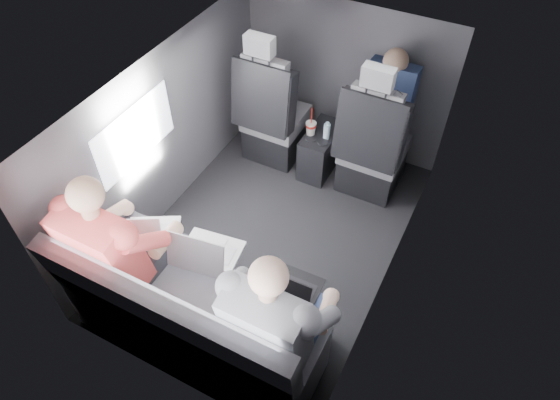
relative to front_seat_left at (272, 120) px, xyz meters
The scene contains 20 objects.
floor 1.03m from the front_seat_left, 61.81° to the right, with size 2.60×2.60×0.00m, color black.
ceiling 1.34m from the front_seat_left, 61.81° to the right, with size 2.60×2.60×0.00m, color #B2B2AD.
panel_left 0.99m from the front_seat_left, 118.19° to the right, with size 0.02×2.60×1.35m, color #56565B.
panel_right 1.61m from the front_seat_left, 31.88° to the right, with size 0.02×2.60×1.35m, color #56565B.
panel_front 0.70m from the front_seat_left, 45.65° to the left, with size 1.80×0.02×1.35m, color #56565B.
panel_back 2.20m from the front_seat_left, 78.12° to the right, with size 1.80×0.02×1.35m, color #56565B.
side_window 1.32m from the front_seat_left, 110.67° to the right, with size 0.02×0.75×0.42m, color white.
seatbelt 1.00m from the front_seat_left, 10.68° to the right, with size 0.05×0.01×0.65m, color black.
front_seat_left is the anchor object (origin of this frame).
front_seat_right 0.90m from the front_seat_left, ahead, with size 0.52×0.58×1.26m.
center_console 0.49m from the front_seat_left, ahead, with size 0.24×0.48×0.41m.
rear_bench 1.96m from the front_seat_left, 76.69° to the right, with size 1.60×0.57×0.92m.
soda_cup 0.38m from the front_seat_left, ahead, with size 0.09×0.09×0.27m.
water_bottle 0.51m from the front_seat_left, ahead, with size 0.06×0.06×0.16m.
laptop_white 1.66m from the front_seat_left, 90.51° to the right, with size 0.40×0.44×0.24m.
laptop_silver 1.66m from the front_seat_left, 76.02° to the right, with size 0.39×0.37×0.26m.
laptop_black 1.87m from the front_seat_left, 58.83° to the right, with size 0.32×0.29×0.23m.
passenger_rear_left 1.83m from the front_seat_left, 91.82° to the right, with size 0.55×0.66×1.30m.
passenger_rear_right 2.08m from the front_seat_left, 60.97° to the right, with size 0.54×0.65×1.27m.
passenger_front_right 0.99m from the front_seat_left, 16.05° to the left, with size 0.38×0.38×0.74m.
Camera 1 is at (1.19, -2.18, 3.03)m, focal length 32.00 mm.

